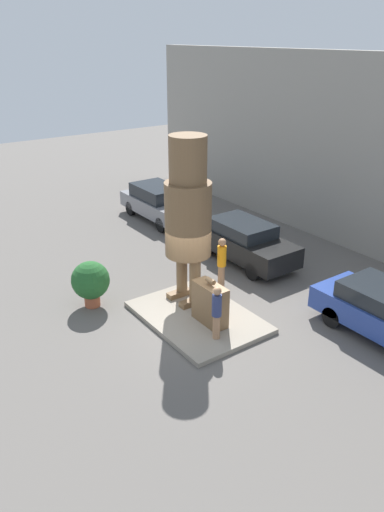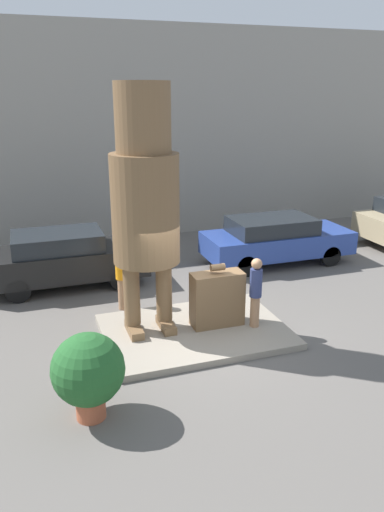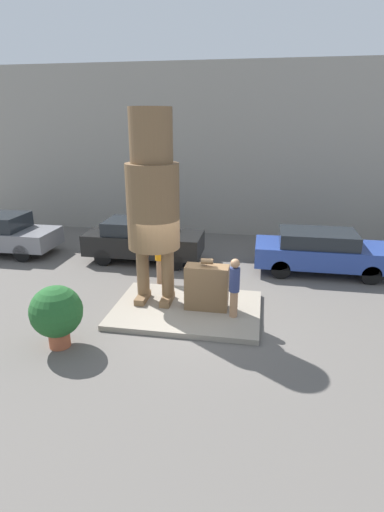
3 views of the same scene
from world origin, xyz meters
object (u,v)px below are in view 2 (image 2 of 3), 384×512
object	(u,v)px
giant_suitcase	(217,299)
planter_pot	(88,371)
parked_car_blue	(276,239)
worker_hivis	(122,272)
statue_figure	(145,193)
parked_car_black	(65,258)
tourist	(256,290)

from	to	relation	value
giant_suitcase	planter_pot	xyz separation A→B (m)	(-3.11, -2.27, 0.10)
parked_car_blue	worker_hivis	xyz separation A→B (m)	(-5.16, -1.89, 0.19)
giant_suitcase	worker_hivis	distance (m)	2.53
worker_hivis	giant_suitcase	bearing A→B (deg)	-45.93
statue_figure	parked_car_black	distance (m)	4.48
statue_figure	parked_car_blue	bearing A→B (deg)	34.99
parked_car_black	tourist	bearing A→B (deg)	-48.67
giant_suitcase	worker_hivis	world-z (taller)	worker_hivis
statue_figure	giant_suitcase	distance (m)	2.83
statue_figure	tourist	size ratio (longest dim) A/B	3.26
parked_car_black	parked_car_blue	bearing A→B (deg)	-1.06
statue_figure	worker_hivis	distance (m)	2.68
statue_figure	tourist	xyz separation A→B (m)	(2.24, -0.63, -2.14)
giant_suitcase	worker_hivis	bearing A→B (deg)	134.07
tourist	parked_car_blue	bearing A→B (deg)	56.81
worker_hivis	tourist	bearing A→B (deg)	-40.81
statue_figure	worker_hivis	world-z (taller)	statue_figure
giant_suitcase	planter_pot	world-z (taller)	giant_suitcase
statue_figure	planter_pot	size ratio (longest dim) A/B	3.46
parked_car_black	parked_car_blue	size ratio (longest dim) A/B	0.93
parked_car_black	giant_suitcase	bearing A→B (deg)	-52.65
tourist	parked_car_black	bearing A→B (deg)	131.33
parked_car_black	worker_hivis	world-z (taller)	worker_hivis
statue_figure	worker_hivis	bearing A→B (deg)	99.91
tourist	planter_pot	bearing A→B (deg)	-153.64
giant_suitcase	worker_hivis	xyz separation A→B (m)	(-1.75, 1.81, 0.21)
giant_suitcase	parked_car_black	world-z (taller)	giant_suitcase
tourist	parked_car_black	world-z (taller)	tourist
giant_suitcase	parked_car_blue	distance (m)	5.03
worker_hivis	planter_pot	bearing A→B (deg)	-108.34
statue_figure	planter_pot	xyz separation A→B (m)	(-1.62, -2.54, -2.29)
statue_figure	parked_car_black	world-z (taller)	statue_figure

